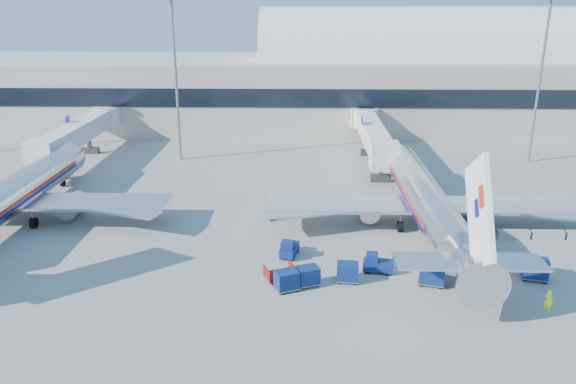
{
  "coord_description": "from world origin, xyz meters",
  "views": [
    {
      "loc": [
        -2.39,
        -48.32,
        21.59
      ],
      "look_at": [
        -3.81,
        6.0,
        3.22
      ],
      "focal_mm": 35.0,
      "sensor_mm": 36.0,
      "label": 1
    }
  ],
  "objects_px": {
    "mast_east": "(543,56)",
    "airliner_main": "(426,201)",
    "jetbridge_near": "(372,133)",
    "mast_west": "(175,55)",
    "tug_right": "(492,259)",
    "tug_left": "(289,249)",
    "barrier_mid": "(548,235)",
    "ramp_worker": "(548,301)",
    "cart_train_a": "(348,272)",
    "tug_lead": "(377,264)",
    "cart_open_red": "(280,275)",
    "barrier_near": "(513,234)",
    "cart_train_b": "(308,276)",
    "cart_train_c": "(287,280)",
    "cart_solo_near": "(432,273)",
    "jetbridge_mid": "(82,131)",
    "airliner_mid": "(9,197)",
    "cart_solo_far": "(535,269)"
  },
  "relations": [
    {
      "from": "cart_open_red",
      "to": "ramp_worker",
      "type": "xyz_separation_m",
      "value": [
        19.92,
        -4.26,
        0.39
      ]
    },
    {
      "from": "jetbridge_near",
      "to": "barrier_near",
      "type": "xyz_separation_m",
      "value": [
        10.4,
        -28.81,
        -3.48
      ]
    },
    {
      "from": "tug_left",
      "to": "cart_train_a",
      "type": "relative_size",
      "value": 1.42
    },
    {
      "from": "jetbridge_mid",
      "to": "ramp_worker",
      "type": "bearing_deg",
      "value": -40.04
    },
    {
      "from": "cart_train_b",
      "to": "airliner_mid",
      "type": "bearing_deg",
      "value": 137.17
    },
    {
      "from": "cart_train_c",
      "to": "ramp_worker",
      "type": "xyz_separation_m",
      "value": [
        19.33,
        -2.66,
        -0.03
      ]
    },
    {
      "from": "cart_train_a",
      "to": "cart_train_c",
      "type": "xyz_separation_m",
      "value": [
        -4.9,
        -1.55,
        0.01
      ]
    },
    {
      "from": "mast_east",
      "to": "cart_train_c",
      "type": "bearing_deg",
      "value": -130.89
    },
    {
      "from": "jetbridge_mid",
      "to": "cart_train_a",
      "type": "height_order",
      "value": "jetbridge_mid"
    },
    {
      "from": "jetbridge_near",
      "to": "barrier_mid",
      "type": "distance_m",
      "value": 32.09
    },
    {
      "from": "airliner_main",
      "to": "ramp_worker",
      "type": "bearing_deg",
      "value": -69.93
    },
    {
      "from": "mast_west",
      "to": "cart_train_b",
      "type": "distance_m",
      "value": 44.25
    },
    {
      "from": "mast_west",
      "to": "cart_solo_near",
      "type": "relative_size",
      "value": 9.45
    },
    {
      "from": "barrier_near",
      "to": "cart_solo_near",
      "type": "distance_m",
      "value": 13.68
    },
    {
      "from": "airliner_mid",
      "to": "jetbridge_mid",
      "type": "distance_m",
      "value": 26.43
    },
    {
      "from": "tug_right",
      "to": "cart_solo_near",
      "type": "bearing_deg",
      "value": -103.2
    },
    {
      "from": "jetbridge_near",
      "to": "ramp_worker",
      "type": "relative_size",
      "value": 16.36
    },
    {
      "from": "tug_right",
      "to": "tug_left",
      "type": "xyz_separation_m",
      "value": [
        -17.57,
        1.53,
        0.05
      ]
    },
    {
      "from": "jetbridge_near",
      "to": "barrier_mid",
      "type": "bearing_deg",
      "value": -64.56
    },
    {
      "from": "jetbridge_mid",
      "to": "barrier_mid",
      "type": "distance_m",
      "value": 62.81
    },
    {
      "from": "airliner_main",
      "to": "cart_train_a",
      "type": "bearing_deg",
      "value": -126.46
    },
    {
      "from": "tug_lead",
      "to": "cart_open_red",
      "type": "xyz_separation_m",
      "value": [
        -8.12,
        -1.78,
        -0.3
      ]
    },
    {
      "from": "jetbridge_mid",
      "to": "cart_solo_near",
      "type": "bearing_deg",
      "value": -41.98
    },
    {
      "from": "mast_east",
      "to": "cart_open_red",
      "type": "relative_size",
      "value": 7.98
    },
    {
      "from": "barrier_near",
      "to": "airliner_mid",
      "type": "bearing_deg",
      "value": 177.13
    },
    {
      "from": "mast_east",
      "to": "airliner_main",
      "type": "bearing_deg",
      "value": -128.11
    },
    {
      "from": "jetbridge_near",
      "to": "mast_west",
      "type": "distance_m",
      "value": 29.67
    },
    {
      "from": "jetbridge_near",
      "to": "ramp_worker",
      "type": "distance_m",
      "value": 43.08
    },
    {
      "from": "mast_east",
      "to": "tug_left",
      "type": "distance_m",
      "value": 48.72
    },
    {
      "from": "airliner_main",
      "to": "barrier_near",
      "type": "relative_size",
      "value": 12.42
    },
    {
      "from": "jetbridge_mid",
      "to": "cart_train_b",
      "type": "distance_m",
      "value": 50.65
    },
    {
      "from": "tug_right",
      "to": "cart_solo_near",
      "type": "relative_size",
      "value": 1.04
    },
    {
      "from": "cart_solo_far",
      "to": "ramp_worker",
      "type": "bearing_deg",
      "value": -87.59
    },
    {
      "from": "airliner_mid",
      "to": "cart_solo_far",
      "type": "distance_m",
      "value": 50.02
    },
    {
      "from": "tug_lead",
      "to": "cart_open_red",
      "type": "bearing_deg",
      "value": -158.27
    },
    {
      "from": "cart_train_c",
      "to": "barrier_mid",
      "type": "bearing_deg",
      "value": -1.14
    },
    {
      "from": "airliner_main",
      "to": "jetbridge_mid",
      "type": "relative_size",
      "value": 1.35
    },
    {
      "from": "airliner_mid",
      "to": "cart_open_red",
      "type": "relative_size",
      "value": 13.15
    },
    {
      "from": "barrier_mid",
      "to": "cart_train_b",
      "type": "xyz_separation_m",
      "value": [
        -23.15,
        -9.87,
        0.39
      ]
    },
    {
      "from": "airliner_main",
      "to": "mast_east",
      "type": "height_order",
      "value": "mast_east"
    },
    {
      "from": "jetbridge_mid",
      "to": "tug_lead",
      "type": "height_order",
      "value": "jetbridge_mid"
    },
    {
      "from": "tug_left",
      "to": "cart_open_red",
      "type": "xyz_separation_m",
      "value": [
        -0.62,
        -4.64,
        -0.29
      ]
    },
    {
      "from": "barrier_mid",
      "to": "cart_solo_near",
      "type": "distance_m",
      "value": 16.22
    },
    {
      "from": "airliner_main",
      "to": "tug_left",
      "type": "bearing_deg",
      "value": -152.67
    },
    {
      "from": "tug_right",
      "to": "cart_open_red",
      "type": "relative_size",
      "value": 0.88
    },
    {
      "from": "mast_east",
      "to": "cart_train_b",
      "type": "distance_m",
      "value": 51.41
    },
    {
      "from": "cart_train_c",
      "to": "tug_right",
      "type": "bearing_deg",
      "value": -9.49
    },
    {
      "from": "barrier_near",
      "to": "cart_train_c",
      "type": "height_order",
      "value": "cart_train_c"
    },
    {
      "from": "tug_right",
      "to": "tug_left",
      "type": "distance_m",
      "value": 17.64
    },
    {
      "from": "barrier_near",
      "to": "tug_lead",
      "type": "distance_m",
      "value": 15.81
    }
  ]
}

